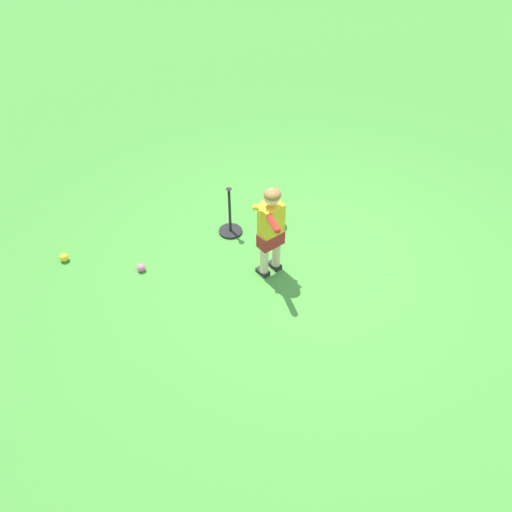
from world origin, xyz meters
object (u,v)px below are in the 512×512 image
(play_ball_by_bucket, at_px, (64,257))
(batting_tee, at_px, (230,225))
(play_ball_center_lawn, at_px, (141,268))
(toy_bucket, at_px, (275,219))
(child_batter, at_px, (271,225))

(play_ball_by_bucket, xyz_separation_m, batting_tee, (-1.32, -1.39, 0.05))
(play_ball_center_lawn, relative_size, toy_bucket, 0.42)
(play_ball_by_bucket, relative_size, batting_tee, 0.16)
(toy_bucket, bearing_deg, batting_tee, 45.15)
(batting_tee, distance_m, toy_bucket, 0.55)
(play_ball_by_bucket, xyz_separation_m, play_ball_center_lawn, (-0.85, -0.31, -0.00))
(child_batter, relative_size, batting_tee, 1.74)
(play_ball_by_bucket, bearing_deg, toy_bucket, -133.98)
(child_batter, height_order, play_ball_center_lawn, child_batter)
(play_ball_by_bucket, relative_size, play_ball_center_lawn, 1.11)
(play_ball_by_bucket, bearing_deg, play_ball_center_lawn, -159.72)
(play_ball_by_bucket, distance_m, play_ball_center_lawn, 0.91)
(batting_tee, bearing_deg, toy_bucket, -134.85)
(play_ball_center_lawn, height_order, batting_tee, batting_tee)
(toy_bucket, bearing_deg, child_batter, 115.03)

